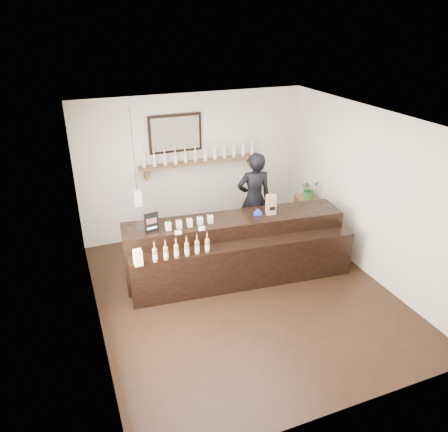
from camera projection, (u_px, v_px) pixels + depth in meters
ground at (244, 294)px, 7.06m from camera, size 5.00×5.00×0.00m
room_shell at (246, 196)px, 6.34m from camera, size 5.00×5.00×5.00m
back_wall_decor at (188, 150)px, 8.27m from camera, size 2.66×0.96×1.69m
counter at (237, 250)px, 7.37m from camera, size 3.75×1.34×1.21m
promo_sign at (151, 222)px, 6.72m from camera, size 0.23×0.06×0.32m
paper_bag at (271, 205)px, 7.31m from camera, size 0.17×0.14×0.34m
tape_dispenser at (258, 213)px, 7.32m from camera, size 0.14×0.08×0.11m
side_cabinet at (307, 217)px, 8.74m from camera, size 0.51×0.63×0.81m
potted_plant at (309, 189)px, 8.49m from camera, size 0.37×0.33×0.39m
shopkeeper at (254, 193)px, 8.22m from camera, size 0.81×0.58×2.07m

